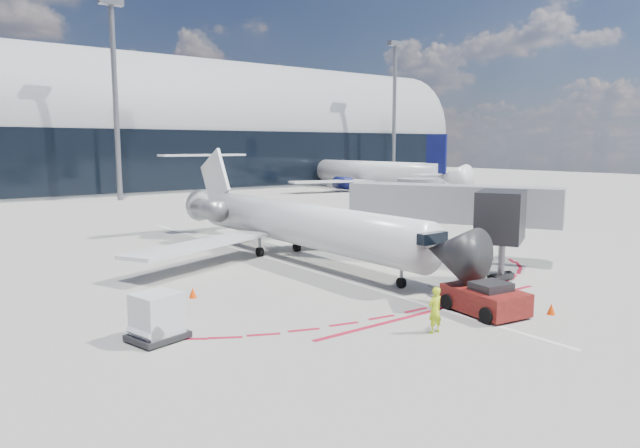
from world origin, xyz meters
TOP-DOWN VIEW (x-y plane):
  - ground at (0.00, 0.00)m, footprint 260.00×260.00m
  - apron_centerline at (0.00, 2.00)m, footprint 0.25×40.00m
  - apron_stop_bar at (0.00, -11.50)m, footprint 14.00×0.25m
  - terminal_building at (0.00, 64.97)m, footprint 150.00×24.15m
  - jet_bridge at (9.79, -3.01)m, footprint 10.03×15.20m
  - light_mast_centre at (5.00, 48.00)m, footprint 0.70×0.70m
  - light_mast_east at (55.00, 48.00)m, footprint 0.70×0.70m
  - regional_jet at (1.32, 2.41)m, footprint 22.68×27.96m
  - pushback_tug at (1.12, -13.06)m, footprint 2.74×5.58m
  - ramp_worker at (-2.66, -13.55)m, footprint 0.67×0.44m
  - uld_container at (-11.57, -7.92)m, footprint 2.27×2.06m
  - safety_cone_left at (-7.98, -3.13)m, footprint 0.37×0.37m
  - safety_cone_right at (3.19, -14.93)m, footprint 0.35×0.35m
  - bg_airliner_1 at (42.99, 41.49)m, footprint 33.84×35.83m

SIDE VIEW (x-z plane):
  - ground at x=0.00m, z-range 0.00..0.00m
  - apron_centerline at x=0.00m, z-range 0.00..0.01m
  - apron_stop_bar at x=0.00m, z-range 0.00..0.01m
  - safety_cone_right at x=3.19m, z-range 0.00..0.49m
  - safety_cone_left at x=-7.98m, z-range 0.00..0.51m
  - pushback_tug at x=1.12m, z-range -0.08..1.34m
  - uld_container at x=-11.57m, z-range -0.01..1.80m
  - ramp_worker at x=-2.66m, z-range 0.00..1.82m
  - regional_jet at x=1.32m, z-range -1.16..5.84m
  - jet_bridge at x=9.79m, z-range 0.56..5.46m
  - bg_airliner_1 at x=42.99m, z-range 0.00..10.95m
  - terminal_building at x=0.00m, z-range -3.48..20.52m
  - light_mast_centre at x=5.00m, z-range 0.00..25.00m
  - light_mast_east at x=55.00m, z-range 0.00..25.00m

